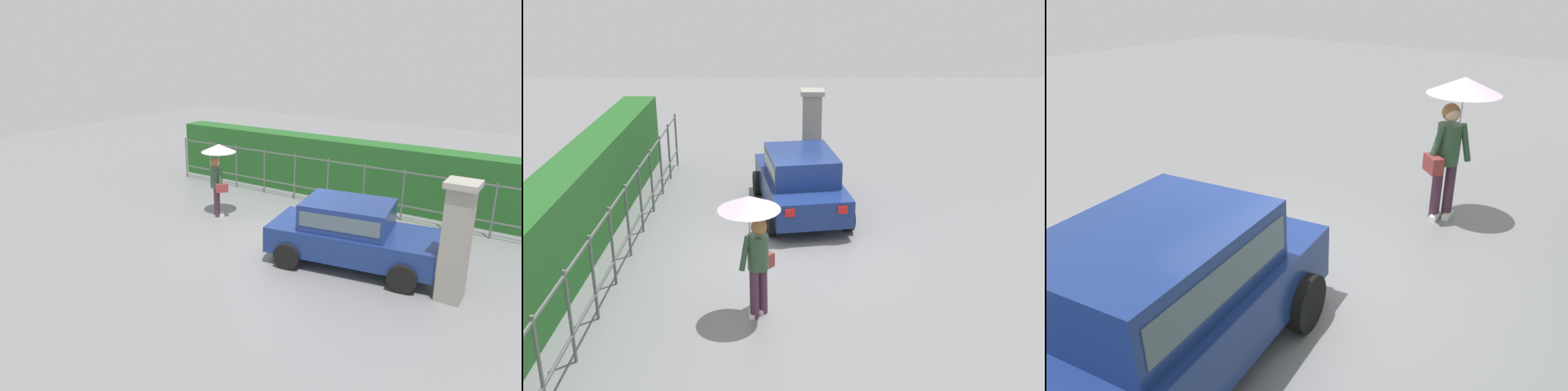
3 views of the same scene
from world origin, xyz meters
TOP-DOWN VIEW (x-y plane):
  - ground_plane at (0.00, 0.00)m, footprint 40.00×40.00m
  - car at (1.96, -0.20)m, footprint 3.93×2.33m
  - pedestrian at (-2.56, 0.66)m, footprint 0.99×0.99m
  - gate_pillar at (4.26, -0.56)m, footprint 0.60×0.60m
  - fence_section at (-0.35, 3.22)m, footprint 11.77×0.05m
  - hedge_row at (-0.35, 4.27)m, footprint 12.72×0.90m

SIDE VIEW (x-z plane):
  - ground_plane at x=0.00m, z-range 0.00..0.00m
  - car at x=1.96m, z-range 0.06..1.54m
  - fence_section at x=-0.35m, z-range 0.08..1.58m
  - hedge_row at x=-0.35m, z-range 0.00..1.90m
  - gate_pillar at x=4.26m, z-range 0.03..2.45m
  - pedestrian at x=-2.56m, z-range 0.53..2.63m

